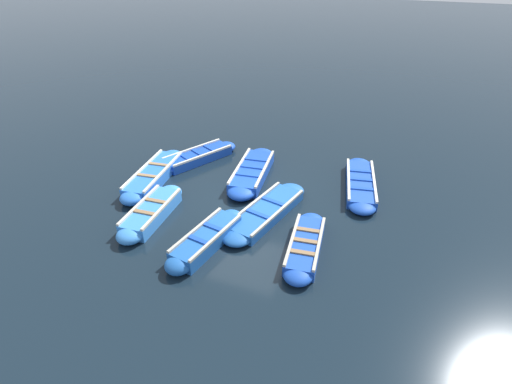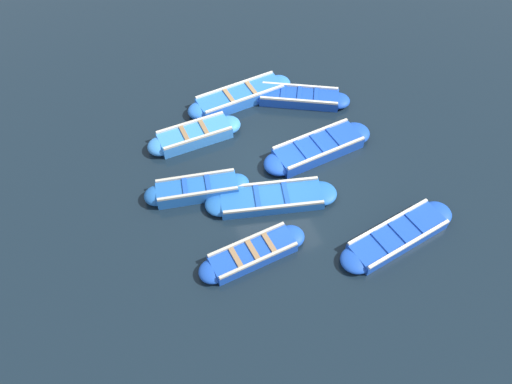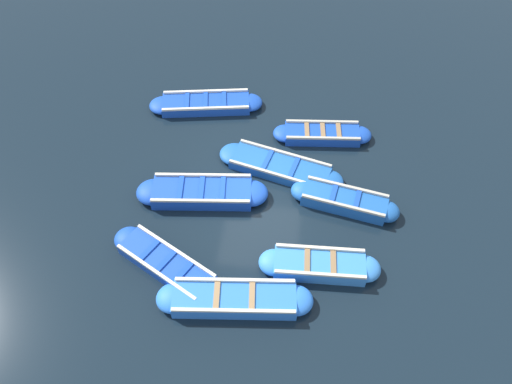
{
  "view_description": "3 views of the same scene",
  "coord_description": "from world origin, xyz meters",
  "px_view_note": "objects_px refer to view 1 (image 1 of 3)",
  "views": [
    {
      "loc": [
        -9.87,
        -4.08,
        7.05
      ],
      "look_at": [
        0.26,
        -0.13,
        0.29
      ],
      "focal_mm": 28.0,
      "sensor_mm": 36.0,
      "label": 1
    },
    {
      "loc": [
        -3.97,
        -8.75,
        11.52
      ],
      "look_at": [
        -0.9,
        -0.65,
        0.53
      ],
      "focal_mm": 35.0,
      "sensor_mm": 36.0,
      "label": 2
    },
    {
      "loc": [
        -1.12,
        8.94,
        11.28
      ],
      "look_at": [
        0.11,
        0.3,
        0.18
      ],
      "focal_mm": 35.0,
      "sensor_mm": 36.0,
      "label": 3
    }
  ],
  "objects_px": {
    "boat_inner_gap": "(154,175)",
    "boat_far_corner": "(360,184)",
    "boat_drifting": "(198,157)",
    "boat_end_of_row": "(305,246)",
    "boat_bow_out": "(207,239)",
    "boat_broadside": "(152,212)",
    "boat_stern_in": "(252,172)",
    "boat_centre": "(266,212)"
  },
  "relations": [
    {
      "from": "boat_end_of_row",
      "to": "boat_far_corner",
      "type": "bearing_deg",
      "value": -12.66
    },
    {
      "from": "boat_far_corner",
      "to": "boat_inner_gap",
      "type": "relative_size",
      "value": 0.98
    },
    {
      "from": "boat_end_of_row",
      "to": "boat_bow_out",
      "type": "bearing_deg",
      "value": 106.58
    },
    {
      "from": "boat_bow_out",
      "to": "boat_drifting",
      "type": "xyz_separation_m",
      "value": [
        4.41,
        2.65,
        -0.03
      ]
    },
    {
      "from": "boat_end_of_row",
      "to": "boat_broadside",
      "type": "distance_m",
      "value": 4.73
    },
    {
      "from": "boat_drifting",
      "to": "boat_bow_out",
      "type": "bearing_deg",
      "value": -148.96
    },
    {
      "from": "boat_stern_in",
      "to": "boat_end_of_row",
      "type": "bearing_deg",
      "value": -138.75
    },
    {
      "from": "boat_stern_in",
      "to": "boat_broadside",
      "type": "xyz_separation_m",
      "value": [
        -3.43,
        1.89,
        0.01
      ]
    },
    {
      "from": "boat_far_corner",
      "to": "boat_bow_out",
      "type": "distance_m",
      "value": 5.78
    },
    {
      "from": "boat_far_corner",
      "to": "boat_bow_out",
      "type": "bearing_deg",
      "value": 143.47
    },
    {
      "from": "boat_inner_gap",
      "to": "boat_broadside",
      "type": "height_order",
      "value": "boat_broadside"
    },
    {
      "from": "boat_centre",
      "to": "boat_inner_gap",
      "type": "bearing_deg",
      "value": 81.95
    },
    {
      "from": "boat_stern_in",
      "to": "boat_bow_out",
      "type": "height_order",
      "value": "boat_bow_out"
    },
    {
      "from": "boat_end_of_row",
      "to": "boat_inner_gap",
      "type": "height_order",
      "value": "boat_inner_gap"
    },
    {
      "from": "boat_centre",
      "to": "boat_inner_gap",
      "type": "relative_size",
      "value": 1.01
    },
    {
      "from": "boat_drifting",
      "to": "boat_broadside",
      "type": "relative_size",
      "value": 1.09
    },
    {
      "from": "boat_broadside",
      "to": "boat_inner_gap",
      "type": "bearing_deg",
      "value": 31.75
    },
    {
      "from": "boat_centre",
      "to": "boat_bow_out",
      "type": "xyz_separation_m",
      "value": [
        -1.91,
        1.03,
        0.06
      ]
    },
    {
      "from": "boat_stern_in",
      "to": "boat_bow_out",
      "type": "distance_m",
      "value": 4.0
    },
    {
      "from": "boat_centre",
      "to": "boat_drifting",
      "type": "height_order",
      "value": "boat_drifting"
    },
    {
      "from": "boat_drifting",
      "to": "boat_stern_in",
      "type": "bearing_deg",
      "value": -99.86
    },
    {
      "from": "boat_bow_out",
      "to": "boat_end_of_row",
      "type": "bearing_deg",
      "value": -73.42
    },
    {
      "from": "boat_centre",
      "to": "boat_far_corner",
      "type": "bearing_deg",
      "value": -41.42
    },
    {
      "from": "boat_end_of_row",
      "to": "boat_far_corner",
      "type": "relative_size",
      "value": 0.82
    },
    {
      "from": "boat_stern_in",
      "to": "boat_inner_gap",
      "type": "height_order",
      "value": "boat_inner_gap"
    },
    {
      "from": "boat_far_corner",
      "to": "boat_end_of_row",
      "type": "bearing_deg",
      "value": 167.34
    },
    {
      "from": "boat_centre",
      "to": "boat_drifting",
      "type": "relative_size",
      "value": 1.15
    },
    {
      "from": "boat_drifting",
      "to": "boat_inner_gap",
      "type": "height_order",
      "value": "boat_inner_gap"
    },
    {
      "from": "boat_end_of_row",
      "to": "boat_centre",
      "type": "bearing_deg",
      "value": 53.31
    },
    {
      "from": "boat_far_corner",
      "to": "boat_stern_in",
      "type": "distance_m",
      "value": 3.76
    },
    {
      "from": "boat_end_of_row",
      "to": "boat_stern_in",
      "type": "relative_size",
      "value": 0.82
    },
    {
      "from": "boat_inner_gap",
      "to": "boat_far_corner",
      "type": "bearing_deg",
      "value": -72.78
    },
    {
      "from": "boat_stern_in",
      "to": "boat_drifting",
      "type": "bearing_deg",
      "value": 80.14
    },
    {
      "from": "boat_end_of_row",
      "to": "boat_inner_gap",
      "type": "bearing_deg",
      "value": 73.41
    },
    {
      "from": "boat_stern_in",
      "to": "boat_drifting",
      "type": "distance_m",
      "value": 2.43
    },
    {
      "from": "boat_stern_in",
      "to": "boat_drifting",
      "type": "xyz_separation_m",
      "value": [
        0.42,
        2.4,
        -0.02
      ]
    },
    {
      "from": "boat_drifting",
      "to": "boat_broadside",
      "type": "height_order",
      "value": "boat_broadside"
    },
    {
      "from": "boat_bow_out",
      "to": "boat_drifting",
      "type": "relative_size",
      "value": 0.92
    },
    {
      "from": "boat_inner_gap",
      "to": "boat_drifting",
      "type": "bearing_deg",
      "value": -20.94
    },
    {
      "from": "boat_far_corner",
      "to": "boat_drifting",
      "type": "bearing_deg",
      "value": 92.24
    },
    {
      "from": "boat_far_corner",
      "to": "boat_stern_in",
      "type": "height_order",
      "value": "boat_stern_in"
    },
    {
      "from": "boat_far_corner",
      "to": "boat_inner_gap",
      "type": "height_order",
      "value": "boat_inner_gap"
    }
  ]
}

